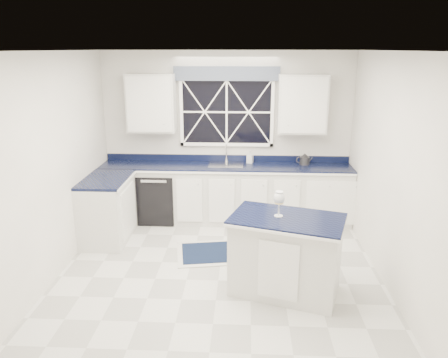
# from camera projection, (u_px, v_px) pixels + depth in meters

# --- Properties ---
(ground) EXTENTS (4.50, 4.50, 0.00)m
(ground) POSITION_uv_depth(u_px,v_px,m) (218.00, 280.00, 5.34)
(ground) COLOR silver
(ground) RESTS_ON ground
(back_wall) EXTENTS (4.00, 0.10, 2.70)m
(back_wall) POSITION_uv_depth(u_px,v_px,m) (227.00, 136.00, 7.10)
(back_wall) COLOR white
(back_wall) RESTS_ON ground
(base_cabinets) EXTENTS (3.99, 1.60, 0.90)m
(base_cabinets) POSITION_uv_depth(u_px,v_px,m) (205.00, 198.00, 6.93)
(base_cabinets) COLOR silver
(base_cabinets) RESTS_ON ground
(countertop) EXTENTS (3.98, 0.64, 0.04)m
(countertop) POSITION_uv_depth(u_px,v_px,m) (226.00, 167.00, 6.94)
(countertop) COLOR black
(countertop) RESTS_ON base_cabinets
(dishwasher) EXTENTS (0.60, 0.58, 0.82)m
(dishwasher) POSITION_uv_depth(u_px,v_px,m) (159.00, 196.00, 7.14)
(dishwasher) COLOR black
(dishwasher) RESTS_ON ground
(window) EXTENTS (1.65, 0.09, 1.26)m
(window) POSITION_uv_depth(u_px,v_px,m) (227.00, 107.00, 6.92)
(window) COLOR black
(window) RESTS_ON ground
(upper_cabinets) EXTENTS (3.10, 0.34, 0.90)m
(upper_cabinets) POSITION_uv_depth(u_px,v_px,m) (226.00, 104.00, 6.78)
(upper_cabinets) COLOR silver
(upper_cabinets) RESTS_ON ground
(faucet) EXTENTS (0.05, 0.20, 0.30)m
(faucet) POSITION_uv_depth(u_px,v_px,m) (226.00, 153.00, 7.07)
(faucet) COLOR #BBBBBE
(faucet) RESTS_ON countertop
(island) EXTENTS (1.40, 1.08, 0.92)m
(island) POSITION_uv_depth(u_px,v_px,m) (286.00, 255.00, 4.98)
(island) COLOR silver
(island) RESTS_ON ground
(rug) EXTENTS (1.40, 0.99, 0.02)m
(rug) POSITION_uv_depth(u_px,v_px,m) (224.00, 252.00, 6.06)
(rug) COLOR beige
(rug) RESTS_ON ground
(kettle) EXTENTS (0.26, 0.17, 0.18)m
(kettle) POSITION_uv_depth(u_px,v_px,m) (304.00, 159.00, 6.95)
(kettle) COLOR #323235
(kettle) RESTS_ON countertop
(wine_glass) EXTENTS (0.12, 0.12, 0.29)m
(wine_glass) POSITION_uv_depth(u_px,v_px,m) (279.00, 199.00, 4.82)
(wine_glass) COLOR silver
(wine_glass) RESTS_ON island
(soap_bottle) EXTENTS (0.12, 0.12, 0.20)m
(soap_bottle) POSITION_uv_depth(u_px,v_px,m) (250.00, 157.00, 7.04)
(soap_bottle) COLOR silver
(soap_bottle) RESTS_ON countertop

